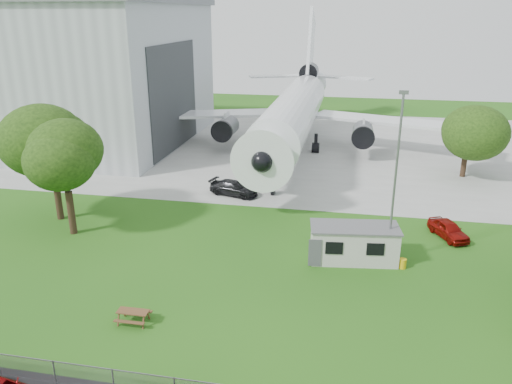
% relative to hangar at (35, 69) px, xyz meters
% --- Properties ---
extents(ground, '(160.00, 160.00, 0.00)m').
position_rel_hangar_xyz_m(ground, '(37.97, -36.00, -9.41)').
color(ground, '#34711A').
extents(concrete_apron, '(120.00, 46.00, 0.03)m').
position_rel_hangar_xyz_m(concrete_apron, '(37.97, 2.00, -9.39)').
color(concrete_apron, '#B7B7B2').
rests_on(concrete_apron, ground).
extents(hangar, '(43.00, 31.00, 18.55)m').
position_rel_hangar_xyz_m(hangar, '(0.00, 0.00, 0.00)').
color(hangar, '#B2B7BC').
rests_on(hangar, ground).
extents(airliner, '(46.36, 47.73, 17.69)m').
position_rel_hangar_xyz_m(airliner, '(35.97, -0.14, -4.14)').
color(airliner, white).
rests_on(airliner, ground).
extents(site_cabin, '(6.89, 3.45, 2.62)m').
position_rel_hangar_xyz_m(site_cabin, '(43.78, -29.88, -8.09)').
color(site_cabin, beige).
rests_on(site_cabin, ground).
extents(picnic_west, '(1.82, 1.52, 0.76)m').
position_rel_hangar_xyz_m(picnic_west, '(31.53, -40.10, -9.41)').
color(picnic_west, brown).
rests_on(picnic_west, ground).
extents(lamp_mast, '(0.16, 0.16, 12.00)m').
position_rel_hangar_xyz_m(lamp_mast, '(46.17, -29.80, -3.41)').
color(lamp_mast, slate).
rests_on(lamp_mast, ground).
extents(tree_west_big, '(7.19, 7.19, 10.25)m').
position_rel_hangar_xyz_m(tree_west_big, '(18.96, -26.95, -2.77)').
color(tree_west_big, '#382619').
rests_on(tree_west_big, ground).
extents(tree_west_small, '(5.83, 5.83, 9.03)m').
position_rel_hangar_xyz_m(tree_west_small, '(21.65, -29.49, -3.31)').
color(tree_west_small, '#382619').
rests_on(tree_west_small, ground).
extents(tree_far_apron, '(6.72, 6.72, 7.93)m').
position_rel_hangar_xyz_m(tree_far_apron, '(55.18, -7.98, -4.85)').
color(tree_far_apron, '#382619').
rests_on(tree_far_apron, ground).
extents(car_ne_hatch, '(3.16, 4.31, 1.36)m').
position_rel_hangar_xyz_m(car_ne_hatch, '(51.07, -24.61, -8.73)').
color(car_ne_hatch, maroon).
rests_on(car_ne_hatch, ground).
extents(car_apron_van, '(5.17, 3.13, 1.40)m').
position_rel_hangar_xyz_m(car_apron_van, '(32.25, -18.39, -8.71)').
color(car_apron_van, black).
rests_on(car_apron_van, ground).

